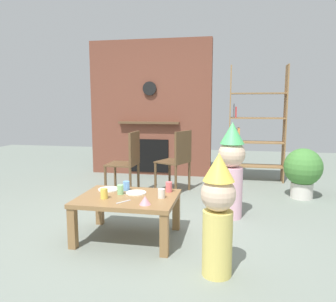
{
  "coord_description": "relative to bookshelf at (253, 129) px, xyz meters",
  "views": [
    {
      "loc": [
        0.84,
        -3.17,
        1.28
      ],
      "look_at": [
        0.15,
        0.4,
        0.75
      ],
      "focal_mm": 34.88,
      "sensor_mm": 36.0,
      "label": 1
    }
  ],
  "objects": [
    {
      "name": "dining_chair_left",
      "position": [
        -1.76,
        -1.26,
        -0.36
      ],
      "size": [
        0.41,
        0.41,
        0.9
      ],
      "rotation": [
        0.0,
        0.0,
        3.11
      ],
      "color": "brown",
      "rests_on": "ground_plane"
    },
    {
      "name": "birthday_cake_slice",
      "position": [
        -1.08,
        -2.92,
        -0.42
      ],
      "size": [
        0.1,
        0.1,
        0.08
      ],
      "primitive_type": "cone",
      "color": "pink",
      "rests_on": "coffee_table"
    },
    {
      "name": "potted_plant_tall",
      "position": [
        0.61,
        -0.95,
        -0.48
      ],
      "size": [
        0.51,
        0.51,
        0.69
      ],
      "color": "beige",
      "rests_on": "ground_plane"
    },
    {
      "name": "paper_plate_rear",
      "position": [
        -1.57,
        -2.52,
        -0.45
      ],
      "size": [
        0.21,
        0.21,
        0.01
      ],
      "primitive_type": "cylinder",
      "color": "white",
      "rests_on": "coffee_table"
    },
    {
      "name": "paper_cup_far_right",
      "position": [
        -1.5,
        -2.82,
        -0.41
      ],
      "size": [
        0.07,
        0.07,
        0.1
      ],
      "primitive_type": "cylinder",
      "color": "#F2CC4C",
      "rests_on": "coffee_table"
    },
    {
      "name": "child_in_pink",
      "position": [
        -0.35,
        -1.92,
        -0.3
      ],
      "size": [
        0.3,
        0.3,
        1.08
      ],
      "rotation": [
        0.0,
        0.0,
        -2.46
      ],
      "color": "#EAB2C6",
      "rests_on": "ground_plane"
    },
    {
      "name": "brick_fireplace_feature",
      "position": [
        -1.8,
        0.2,
        0.32
      ],
      "size": [
        2.2,
        0.28,
        2.4
      ],
      "color": "brown",
      "rests_on": "ground_plane"
    },
    {
      "name": "bookshelf",
      "position": [
        0.0,
        0.0,
        0.0
      ],
      "size": [
        0.9,
        0.28,
        1.9
      ],
      "color": "olive",
      "rests_on": "ground_plane"
    },
    {
      "name": "table_fork",
      "position": [
        -1.29,
        -2.89,
        -0.45
      ],
      "size": [
        0.1,
        0.13,
        0.01
      ],
      "primitive_type": "cube",
      "rotation": [
        0.0,
        0.0,
        0.96
      ],
      "color": "silver",
      "rests_on": "coffee_table"
    },
    {
      "name": "paper_cup_near_right",
      "position": [
        -1.39,
        -2.5,
        -0.41
      ],
      "size": [
        0.07,
        0.07,
        0.09
      ],
      "primitive_type": "cylinder",
      "color": "#669EE0",
      "rests_on": "coffee_table"
    },
    {
      "name": "paper_cup_near_left",
      "position": [
        -1.4,
        -2.65,
        -0.41
      ],
      "size": [
        0.06,
        0.06,
        0.09
      ],
      "primitive_type": "cylinder",
      "color": "#8CD18C",
      "rests_on": "coffee_table"
    },
    {
      "name": "paper_cup_far_left",
      "position": [
        -0.98,
        -2.7,
        -0.41
      ],
      "size": [
        0.06,
        0.06,
        0.09
      ],
      "primitive_type": "cylinder",
      "color": "silver",
      "rests_on": "coffee_table"
    },
    {
      "name": "dining_chair_middle",
      "position": [
        -1.11,
        -0.97,
        -0.36
      ],
      "size": [
        0.53,
        0.53,
        0.9
      ],
      "rotation": [
        0.0,
        0.0,
        2.71
      ],
      "color": "brown",
      "rests_on": "ground_plane"
    },
    {
      "name": "child_with_cone_hat",
      "position": [
        -0.44,
        -3.24,
        -0.37
      ],
      "size": [
        0.26,
        0.26,
        0.93
      ],
      "rotation": [
        0.0,
        0.0,
        2.59
      ],
      "color": "#E0CC66",
      "rests_on": "ground_plane"
    },
    {
      "name": "ground_plane",
      "position": [
        -1.2,
        -2.4,
        -0.87
      ],
      "size": [
        12.0,
        12.0,
        0.0
      ],
      "primitive_type": "plane",
      "color": "gray"
    },
    {
      "name": "paper_cup_center",
      "position": [
        -0.95,
        -2.48,
        -0.4
      ],
      "size": [
        0.06,
        0.06,
        0.1
      ],
      "primitive_type": "cylinder",
      "color": "#E5666B",
      "rests_on": "coffee_table"
    },
    {
      "name": "coffee_table",
      "position": [
        -1.31,
        -2.71,
        -0.52
      ],
      "size": [
        0.92,
        0.71,
        0.41
      ],
      "color": "olive",
      "rests_on": "ground_plane"
    },
    {
      "name": "paper_plate_front",
      "position": [
        -1.26,
        -2.59,
        -0.45
      ],
      "size": [
        0.2,
        0.2,
        0.01
      ],
      "primitive_type": "cylinder",
      "color": "white",
      "rests_on": "coffee_table"
    }
  ]
}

